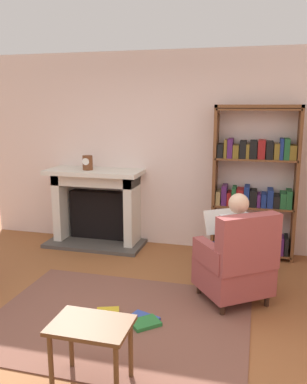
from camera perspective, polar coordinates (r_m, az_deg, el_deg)
The scene contains 10 objects.
ground at distance 3.74m, azimuth -6.56°, elevation -19.79°, with size 14.00×14.00×0.00m, color brown.
back_wall at distance 5.66m, azimuth 2.51°, elevation 5.82°, with size 5.60×0.10×2.70m, color beige.
area_rug at distance 3.97m, azimuth -4.93°, elevation -17.55°, with size 2.40×1.80×0.01m, color brown.
fireplace at distance 5.86m, azimuth -7.96°, elevation -1.73°, with size 1.39×0.64×1.09m.
mantel_clock at distance 5.69m, azimuth -9.31°, elevation 4.12°, with size 0.14×0.14×0.20m.
bookshelf at distance 5.38m, azimuth 14.08°, elevation 0.70°, with size 1.06×0.32×1.98m.
armchair_reading at distance 4.17m, azimuth 11.73°, elevation -9.89°, with size 0.88×0.88×0.97m.
seated_reader at distance 4.20m, azimuth 10.97°, elevation -6.87°, with size 0.56×0.59×1.14m.
side_table at distance 3.01m, azimuth -8.81°, elevation -19.21°, with size 0.56×0.39×0.49m.
scattered_books at distance 3.93m, azimuth -2.46°, elevation -17.53°, with size 0.69×0.38×0.04m.
Camera 1 is at (1.19, -2.94, 1.97)m, focal length 37.69 mm.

